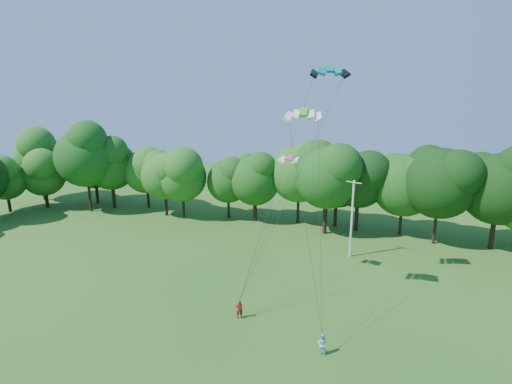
% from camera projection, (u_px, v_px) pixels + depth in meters
% --- Properties ---
extents(utility_pole, '(1.66, 0.74, 8.80)m').
position_uv_depth(utility_pole, '(352.00, 218.00, 43.98)').
color(utility_pole, silver).
rests_on(utility_pole, ground).
extents(kite_flyer_left, '(0.69, 0.60, 1.59)m').
position_uv_depth(kite_flyer_left, '(239.00, 309.00, 32.55)').
color(kite_flyer_left, maroon).
rests_on(kite_flyer_left, ground).
extents(kite_flyer_right, '(0.83, 0.68, 1.58)m').
position_uv_depth(kite_flyer_right, '(322.00, 344.00, 28.09)').
color(kite_flyer_right, '#B3D1F8').
rests_on(kite_flyer_right, ground).
extents(kite_teal, '(3.43, 2.24, 0.71)m').
position_uv_depth(kite_teal, '(329.00, 69.00, 33.35)').
color(kite_teal, '#047484').
rests_on(kite_teal, ground).
extents(kite_green, '(3.02, 1.51, 0.71)m').
position_uv_depth(kite_green, '(304.00, 112.00, 31.34)').
color(kite_green, '#46BD1C').
rests_on(kite_green, ground).
extents(kite_pink, '(2.04, 1.20, 0.46)m').
position_uv_depth(kite_pink, '(289.00, 158.00, 37.15)').
color(kite_pink, '#E23E6E').
rests_on(kite_pink, ground).
extents(tree_back_west, '(9.84, 9.84, 14.31)m').
position_uv_depth(tree_back_west, '(85.00, 154.00, 60.20)').
color(tree_back_west, '#342115').
rests_on(tree_back_west, ground).
extents(tree_back_center, '(8.60, 8.60, 12.51)m').
position_uv_depth(tree_back_center, '(338.00, 171.00, 53.41)').
color(tree_back_center, black).
rests_on(tree_back_center, ground).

